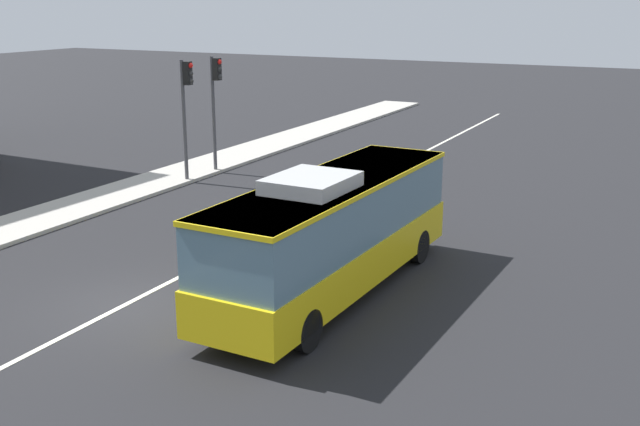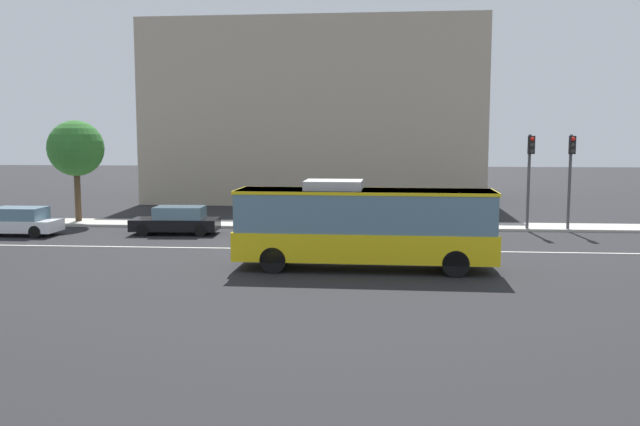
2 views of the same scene
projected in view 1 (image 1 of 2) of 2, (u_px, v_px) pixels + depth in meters
name	position (u px, v px, depth m)	size (l,w,h in m)	color
ground_plane	(127.00, 304.00, 19.66)	(160.00, 160.00, 0.00)	black
lane_centre_line	(127.00, 304.00, 19.66)	(76.00, 0.16, 0.01)	silver
transit_bus	(333.00, 228.00, 19.92)	(10.06, 2.76, 3.46)	yellow
traffic_light_near_corner	(186.00, 99.00, 31.75)	(0.34, 0.62, 5.20)	#47474C
traffic_light_mid_block	(215.00, 94.00, 33.58)	(0.34, 0.62, 5.20)	#47474C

